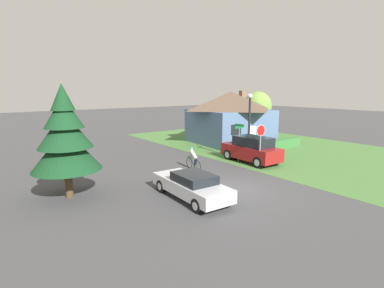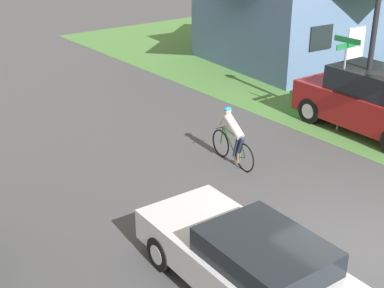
{
  "view_description": "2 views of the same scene",
  "coord_description": "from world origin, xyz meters",
  "views": [
    {
      "loc": [
        -11.01,
        -11.15,
        5.38
      ],
      "look_at": [
        0.16,
        3.91,
        1.93
      ],
      "focal_mm": 28.0,
      "sensor_mm": 36.0,
      "label": 1
    },
    {
      "loc": [
        -7.9,
        -4.92,
        6.15
      ],
      "look_at": [
        -1.14,
        3.85,
        1.3
      ],
      "focal_mm": 50.0,
      "sensor_mm": 36.0,
      "label": 2
    }
  ],
  "objects": [
    {
      "name": "parked_suv_right",
      "position": [
        5.49,
        3.68,
        0.96
      ],
      "size": [
        2.14,
        4.59,
        1.94
      ],
      "rotation": [
        0.0,
        0.0,
        1.54
      ],
      "color": "maroon",
      "rests_on": "ground"
    },
    {
      "name": "ground_plane",
      "position": [
        0.0,
        0.0,
        0.0
      ],
      "size": [
        140.0,
        140.0,
        0.0
      ],
      "primitive_type": "plane",
      "color": "#424244"
    },
    {
      "name": "cyclist",
      "position": [
        0.76,
        4.56,
        0.72
      ],
      "size": [
        0.44,
        1.85,
        1.52
      ],
      "rotation": [
        0.0,
        0.0,
        1.46
      ],
      "color": "black",
      "rests_on": "ground"
    },
    {
      "name": "conifer_tall_near",
      "position": [
        -7.4,
        4.1,
        3.06
      ],
      "size": [
        3.35,
        3.35,
        5.66
      ],
      "color": "#4C3823",
      "rests_on": "ground"
    },
    {
      "name": "deciduous_tree_right",
      "position": [
        16.22,
        12.64,
        3.37
      ],
      "size": [
        3.28,
        3.28,
        5.11
      ],
      "color": "#4C3823",
      "rests_on": "ground"
    },
    {
      "name": "street_lamp",
      "position": [
        5.3,
        3.82,
        3.07
      ],
      "size": [
        0.34,
        0.34,
        5.14
      ],
      "color": "black",
      "rests_on": "ground"
    },
    {
      "name": "cottage_house",
      "position": [
        10.14,
        10.86,
        2.66
      ],
      "size": [
        8.07,
        7.76,
        5.22
      ],
      "rotation": [
        0.0,
        0.0,
        -0.09
      ],
      "color": "slate",
      "rests_on": "ground"
    },
    {
      "name": "sedan_left_lane",
      "position": [
        -2.58,
        0.25,
        0.69
      ],
      "size": [
        1.95,
        4.85,
        1.35
      ],
      "rotation": [
        0.0,
        0.0,
        1.53
      ],
      "color": "#BCBCC1",
      "rests_on": "ground"
    },
    {
      "name": "grass_verge_right",
      "position": [
        11.83,
        4.0,
        0.01
      ],
      "size": [
        16.0,
        36.0,
        0.01
      ],
      "primitive_type": "cube",
      "color": "#477538",
      "rests_on": "ground"
    },
    {
      "name": "street_name_sign",
      "position": [
        4.81,
        4.32,
        1.96
      ],
      "size": [
        0.9,
        0.9,
        2.85
      ],
      "color": "gray",
      "rests_on": "ground"
    },
    {
      "name": "hedge_row",
      "position": [
        9.35,
        5.71,
        0.42
      ],
      "size": [
        9.47,
        0.9,
        0.84
      ],
      "primitive_type": "cube",
      "color": "#387038",
      "rests_on": "ground"
    },
    {
      "name": "stop_sign",
      "position": [
        4.54,
        2.07,
        2.15
      ],
      "size": [
        0.75,
        0.09,
        3.02
      ],
      "rotation": [
        0.0,
        0.0,
        3.05
      ],
      "color": "gray",
      "rests_on": "ground"
    }
  ]
}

